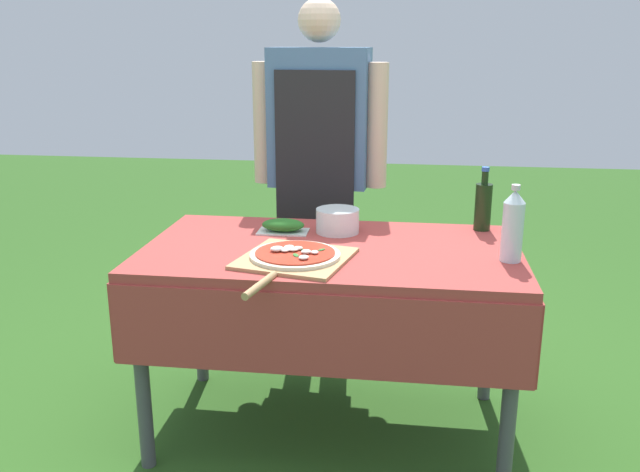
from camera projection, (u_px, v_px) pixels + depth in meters
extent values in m
plane|color=#2D5B1E|center=(331.00, 428.00, 2.66)|extent=(12.00, 12.00, 0.00)
cube|color=#A83D38|center=(331.00, 252.00, 2.46)|extent=(1.36, 0.77, 0.04)
cube|color=#A83D38|center=(317.00, 336.00, 2.13)|extent=(1.36, 0.01, 0.28)
cube|color=#A83D38|center=(342.00, 260.00, 2.88)|extent=(1.36, 0.01, 0.28)
cube|color=#A83D38|center=(155.00, 284.00, 2.59)|extent=(0.01, 0.77, 0.28)
cube|color=#A83D38|center=(521.00, 302.00, 2.42)|extent=(0.01, 0.77, 0.28)
cylinder|color=#4C4C51|center=(142.00, 376.00, 2.34)|extent=(0.05, 0.05, 0.71)
cylinder|color=#4C4C51|center=(510.00, 400.00, 2.17)|extent=(0.05, 0.05, 0.71)
cylinder|color=#4C4C51|center=(199.00, 305.00, 2.95)|extent=(0.05, 0.05, 0.71)
cylinder|color=#4C4C51|center=(489.00, 320.00, 2.79)|extent=(0.05, 0.05, 0.71)
cylinder|color=#333D56|center=(336.00, 271.00, 3.23)|extent=(0.12, 0.12, 0.82)
cylinder|color=#333D56|center=(303.00, 268.00, 3.26)|extent=(0.12, 0.12, 0.82)
cube|color=#4C7099|center=(319.00, 118.00, 3.05)|extent=(0.46, 0.22, 0.62)
cube|color=#232326|center=(314.00, 173.00, 3.01)|extent=(0.36, 0.03, 0.89)
cylinder|color=beige|center=(377.00, 126.00, 3.00)|extent=(0.10, 0.10, 0.55)
cylinder|color=beige|center=(264.00, 123.00, 3.11)|extent=(0.10, 0.10, 0.55)
sphere|color=beige|center=(319.00, 20.00, 2.93)|extent=(0.19, 0.19, 0.19)
cube|color=tan|center=(295.00, 258.00, 2.31)|extent=(0.42, 0.42, 0.01)
cylinder|color=tan|center=(260.00, 285.00, 2.06)|extent=(0.07, 0.21, 0.02)
cylinder|color=beige|center=(295.00, 255.00, 2.31)|extent=(0.31, 0.31, 0.01)
cylinder|color=red|center=(295.00, 253.00, 2.30)|extent=(0.27, 0.27, 0.00)
ellipsoid|color=white|center=(306.00, 252.00, 2.28)|extent=(0.04, 0.03, 0.01)
ellipsoid|color=white|center=(293.00, 249.00, 2.31)|extent=(0.05, 0.04, 0.01)
ellipsoid|color=white|center=(297.00, 248.00, 2.33)|extent=(0.03, 0.03, 0.01)
ellipsoid|color=white|center=(315.00, 252.00, 2.28)|extent=(0.03, 0.03, 0.01)
ellipsoid|color=white|center=(289.00, 247.00, 2.34)|extent=(0.05, 0.04, 0.01)
ellipsoid|color=white|center=(299.00, 248.00, 2.32)|extent=(0.04, 0.04, 0.01)
ellipsoid|color=white|center=(285.00, 250.00, 2.31)|extent=(0.03, 0.04, 0.01)
ellipsoid|color=white|center=(304.00, 257.00, 2.22)|extent=(0.05, 0.05, 0.01)
ellipsoid|color=white|center=(277.00, 249.00, 2.31)|extent=(0.06, 0.06, 0.02)
ellipsoid|color=#286B23|center=(322.00, 250.00, 2.32)|extent=(0.03, 0.03, 0.00)
ellipsoid|color=#286B23|center=(296.00, 255.00, 2.26)|extent=(0.03, 0.04, 0.00)
ellipsoid|color=#286B23|center=(300.00, 249.00, 2.32)|extent=(0.04, 0.02, 0.00)
cylinder|color=black|center=(483.00, 207.00, 2.65)|extent=(0.07, 0.07, 0.18)
cylinder|color=black|center=(485.00, 178.00, 2.62)|extent=(0.03, 0.03, 0.05)
cylinder|color=#335BB2|center=(486.00, 169.00, 2.61)|extent=(0.03, 0.03, 0.02)
cylinder|color=silver|center=(512.00, 232.00, 2.28)|extent=(0.07, 0.07, 0.20)
cone|color=silver|center=(515.00, 196.00, 2.24)|extent=(0.07, 0.07, 0.04)
cylinder|color=silver|center=(516.00, 187.00, 2.23)|extent=(0.03, 0.03, 0.02)
cube|color=silver|center=(283.00, 232.00, 2.64)|extent=(0.20, 0.11, 0.01)
ellipsoid|color=#286B23|center=(283.00, 225.00, 2.63)|extent=(0.17, 0.10, 0.05)
cylinder|color=silver|center=(338.00, 221.00, 2.63)|extent=(0.17, 0.17, 0.09)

